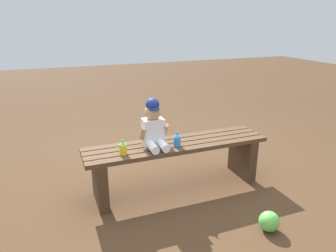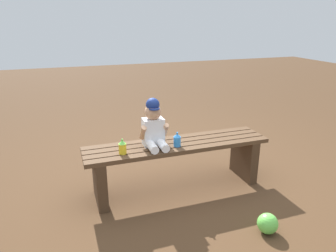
{
  "view_description": "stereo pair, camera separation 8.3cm",
  "coord_description": "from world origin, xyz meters",
  "px_view_note": "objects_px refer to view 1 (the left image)",
  "views": [
    {
      "loc": [
        -0.97,
        -2.29,
        1.45
      ],
      "look_at": [
        -0.1,
        -0.05,
        0.62
      ],
      "focal_mm": 33.43,
      "sensor_mm": 36.0,
      "label": 1
    },
    {
      "loc": [
        -0.89,
        -2.32,
        1.45
      ],
      "look_at": [
        -0.1,
        -0.05,
        0.62
      ],
      "focal_mm": 33.43,
      "sensor_mm": 36.0,
      "label": 2
    }
  ],
  "objects_px": {
    "child_figure": "(154,126)",
    "sippy_cup_left": "(123,147)",
    "sippy_cup_right": "(177,140)",
    "park_bench": "(177,158)",
    "toy_ball": "(269,221)"
  },
  "relations": [
    {
      "from": "child_figure",
      "to": "sippy_cup_left",
      "type": "bearing_deg",
      "value": -164.2
    },
    {
      "from": "child_figure",
      "to": "sippy_cup_right",
      "type": "relative_size",
      "value": 3.26
    },
    {
      "from": "park_bench",
      "to": "sippy_cup_left",
      "type": "relative_size",
      "value": 12.84
    },
    {
      "from": "toy_ball",
      "to": "child_figure",
      "type": "bearing_deg",
      "value": 126.54
    },
    {
      "from": "sippy_cup_left",
      "to": "toy_ball",
      "type": "bearing_deg",
      "value": -39.51
    },
    {
      "from": "sippy_cup_right",
      "to": "toy_ball",
      "type": "relative_size",
      "value": 0.84
    },
    {
      "from": "park_bench",
      "to": "child_figure",
      "type": "bearing_deg",
      "value": 177.57
    },
    {
      "from": "park_bench",
      "to": "toy_ball",
      "type": "height_order",
      "value": "park_bench"
    },
    {
      "from": "toy_ball",
      "to": "park_bench",
      "type": "bearing_deg",
      "value": 115.94
    },
    {
      "from": "park_bench",
      "to": "toy_ball",
      "type": "distance_m",
      "value": 0.91
    },
    {
      "from": "child_figure",
      "to": "sippy_cup_left",
      "type": "height_order",
      "value": "child_figure"
    },
    {
      "from": "park_bench",
      "to": "sippy_cup_left",
      "type": "height_order",
      "value": "sippy_cup_left"
    },
    {
      "from": "child_figure",
      "to": "toy_ball",
      "type": "distance_m",
      "value": 1.13
    },
    {
      "from": "toy_ball",
      "to": "sippy_cup_left",
      "type": "bearing_deg",
      "value": 140.49
    },
    {
      "from": "park_bench",
      "to": "toy_ball",
      "type": "xyz_separation_m",
      "value": [
        0.38,
        -0.79,
        -0.22
      ]
    }
  ]
}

